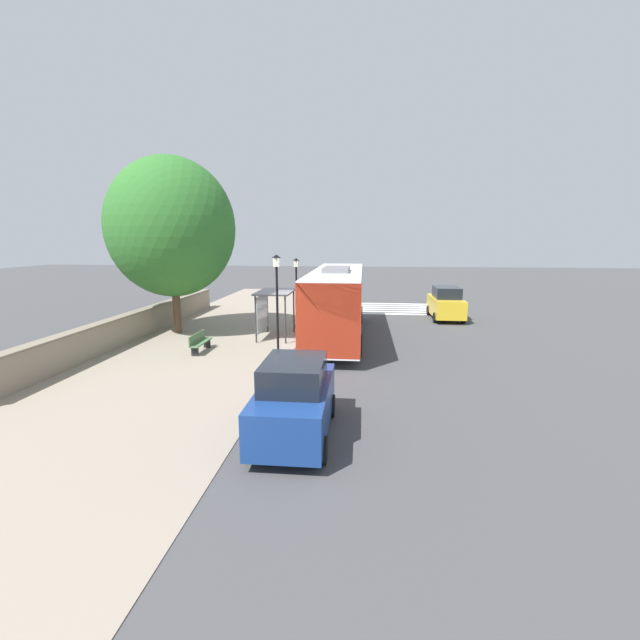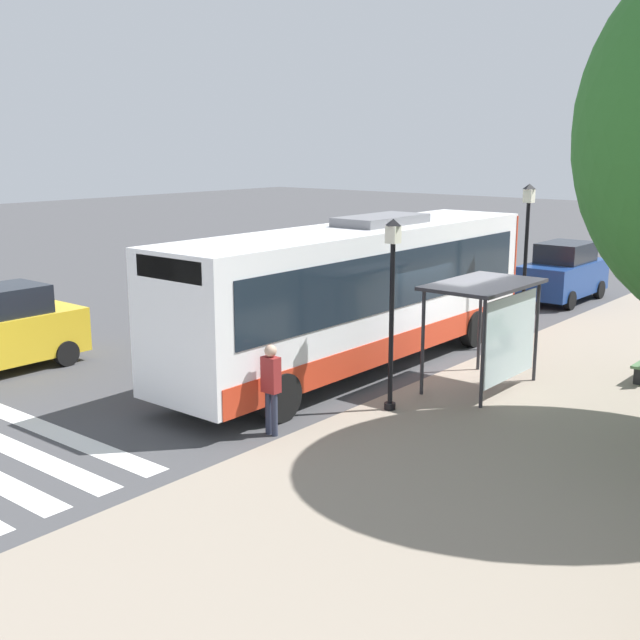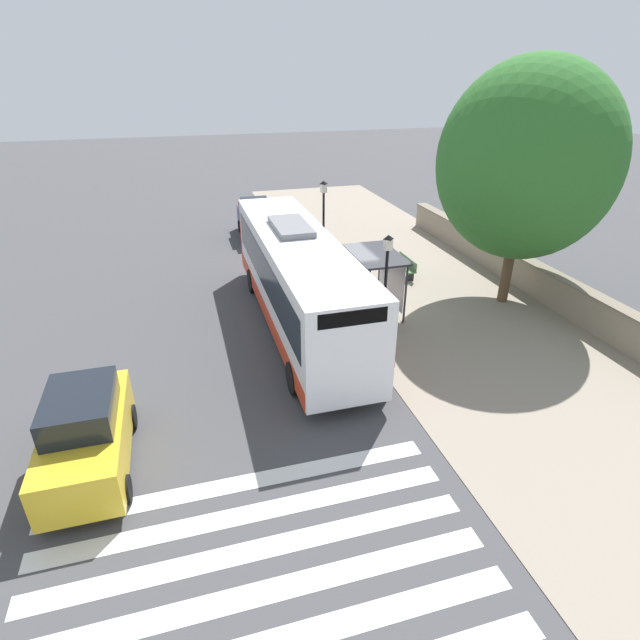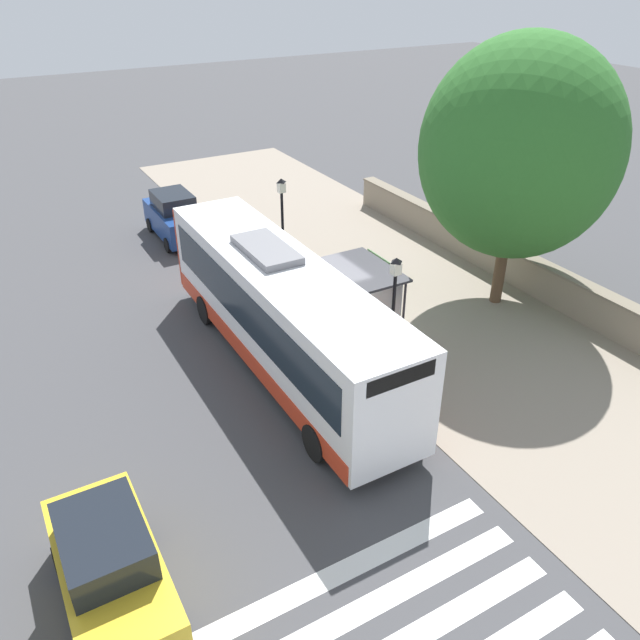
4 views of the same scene
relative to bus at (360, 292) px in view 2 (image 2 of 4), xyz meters
The scene contains 8 objects.
ground_plane 2.82m from the bus, 151.96° to the right, with size 120.00×120.00×0.00m, color #424244.
sidewalk_plaza 6.68m from the bus, behind, with size 9.00×44.00×0.02m.
bus is the anchor object (origin of this frame).
bus_shelter 3.33m from the bus, behind, with size 1.76×2.87×2.44m.
pedestrian 5.17m from the bus, 107.67° to the left, with size 0.34×0.24×1.78m.
street_lamp_near 4.95m from the bus, 117.38° to the right, with size 0.28×0.28×4.42m.
street_lamp_far 3.36m from the bus, 138.00° to the left, with size 0.28×0.28×3.99m.
parked_car_behind_bus 11.51m from the bus, 91.98° to the right, with size 1.88×4.05×2.06m.
Camera 2 is at (-9.66, 16.43, 5.46)m, focal length 45.00 mm.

